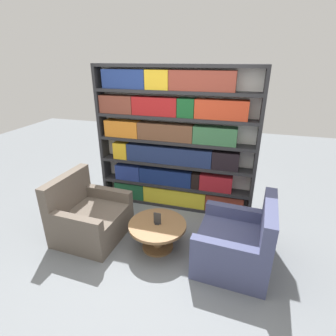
% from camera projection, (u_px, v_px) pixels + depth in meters
% --- Properties ---
extents(ground_plane, '(14.00, 14.00, 0.00)m').
position_uv_depth(ground_plane, '(145.00, 260.00, 3.45)').
color(ground_plane, slate).
extents(bookshelf, '(2.64, 0.30, 2.38)m').
position_uv_depth(bookshelf, '(173.00, 142.00, 4.32)').
color(bookshelf, silver).
rests_on(bookshelf, ground_plane).
extents(armchair_left, '(0.93, 0.98, 0.93)m').
position_uv_depth(armchair_left, '(89.00, 217.00, 3.84)').
color(armchair_left, brown).
rests_on(armchair_left, ground_plane).
extents(armchair_right, '(0.95, 0.99, 0.93)m').
position_uv_depth(armchair_right, '(237.00, 244.00, 3.29)').
color(armchair_right, '#42476B').
rests_on(armchair_right, ground_plane).
extents(coffee_table, '(0.79, 0.79, 0.39)m').
position_uv_depth(coffee_table, '(158.00, 230.00, 3.58)').
color(coffee_table, brown).
rests_on(coffee_table, ground_plane).
extents(table_sign, '(0.10, 0.06, 0.17)m').
position_uv_depth(table_sign, '(157.00, 219.00, 3.51)').
color(table_sign, black).
rests_on(table_sign, coffee_table).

